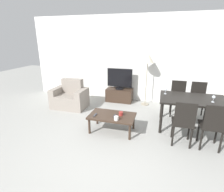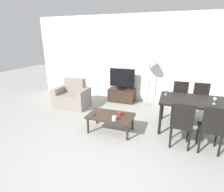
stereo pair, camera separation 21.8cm
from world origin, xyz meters
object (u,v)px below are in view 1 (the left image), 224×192
(tv, at_px, (120,79))
(remote_secondary, at_px, (95,115))
(dining_chair_far_left, at_px, (178,96))
(wine_glass_left, at_px, (214,98))
(wine_glass_center, at_px, (166,90))
(coffee_table, at_px, (112,117))
(dining_table, at_px, (193,102))
(remote_primary, at_px, (115,116))
(dining_chair_near, at_px, (183,121))
(dining_chair_far, at_px, (198,98))
(tv_stand, at_px, (119,95))
(cup_colored_far, at_px, (116,118))
(floor_lamp, at_px, (148,60))
(dining_chair_near_right, at_px, (213,124))
(cup_white_near, at_px, (121,114))
(armchair, at_px, (70,98))

(tv, xyz_separation_m, remote_secondary, (-0.04, -2.07, -0.36))
(dining_chair_far_left, bearing_deg, tv, 162.20)
(wine_glass_left, xyz_separation_m, wine_glass_center, (-0.95, 0.31, 0.00))
(tv, xyz_separation_m, coffee_table, (0.31, -1.95, -0.41))
(dining_table, relative_size, remote_primary, 9.47)
(wine_glass_center, bearing_deg, wine_glass_left, -18.13)
(dining_chair_near, bearing_deg, dining_chair_far, 72.06)
(remote_secondary, bearing_deg, tv_stand, 88.79)
(tv, bearing_deg, dining_table, -33.60)
(dining_chair_near, height_order, wine_glass_left, dining_chair_near)
(wine_glass_left, bearing_deg, cup_colored_far, -159.91)
(floor_lamp, xyz_separation_m, wine_glass_left, (1.50, -1.41, -0.55))
(tv_stand, xyz_separation_m, wine_glass_left, (2.36, -1.48, 0.63))
(tv_stand, xyz_separation_m, dining_chair_near_right, (2.25, -2.10, 0.31))
(tv_stand, relative_size, remote_secondary, 5.63)
(dining_table, height_order, floor_lamp, floor_lamp)
(dining_chair_far, bearing_deg, cup_white_near, -142.43)
(cup_colored_far, distance_m, wine_glass_left, 2.06)
(tv, distance_m, dining_table, 2.41)
(cup_colored_far, relative_size, wine_glass_left, 0.62)
(tv, relative_size, remote_secondary, 5.35)
(dining_chair_near, relative_size, remote_primary, 6.13)
(tv, height_order, dining_chair_far_left, tv)
(dining_table, relative_size, dining_chair_far, 1.55)
(dining_chair_far, relative_size, remote_secondary, 6.13)
(dining_chair_near, distance_m, remote_secondary, 1.80)
(dining_chair_far, bearing_deg, dining_chair_near, -107.94)
(tv, distance_m, dining_chair_far, 2.33)
(tv_stand, relative_size, coffee_table, 0.84)
(dining_chair_far_left, bearing_deg, cup_colored_far, -128.85)
(armchair, distance_m, remote_secondary, 1.72)
(remote_primary, distance_m, wine_glass_center, 1.39)
(dining_chair_near, distance_m, wine_glass_left, 0.92)
(tv_stand, xyz_separation_m, dining_chair_far, (2.25, -0.57, 0.31))
(dining_table, bearing_deg, wine_glass_left, -22.27)
(dining_chair_far_left, bearing_deg, dining_chair_far, 0.00)
(dining_chair_near_right, xyz_separation_m, cup_white_near, (-1.75, 0.19, -0.08))
(tv_stand, xyz_separation_m, cup_white_near, (0.50, -1.91, 0.22))
(floor_lamp, bearing_deg, coffee_table, -106.12)
(tv, bearing_deg, cup_colored_far, -77.97)
(dining_table, distance_m, wine_glass_left, 0.42)
(dining_chair_near, bearing_deg, dining_chair_near_right, 0.00)
(cup_colored_far, bearing_deg, remote_primary, 114.90)
(remote_primary, bearing_deg, dining_chair_near, -4.25)
(dining_chair_far_left, bearing_deg, dining_chair_near_right, -72.06)
(dining_chair_near_right, relative_size, remote_primary, 6.13)
(dining_chair_far, bearing_deg, cup_colored_far, -138.11)
(dining_chair_far_left, bearing_deg, tv_stand, 162.12)
(cup_colored_far, bearing_deg, wine_glass_center, 46.87)
(cup_white_near, bearing_deg, dining_chair_near_right, -6.08)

